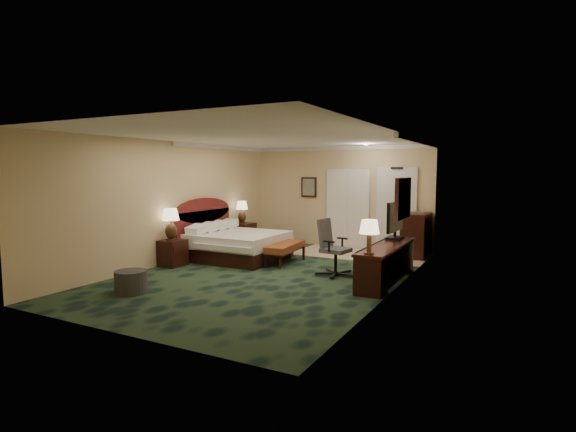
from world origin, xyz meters
The scene contains 25 objects.
floor centered at (0.00, 0.00, 0.00)m, with size 5.00×7.50×0.00m, color black.
ceiling centered at (0.00, 0.00, 2.70)m, with size 5.00×7.50×0.00m, color white.
wall_back centered at (0.00, 3.75, 1.35)m, with size 5.00×0.00×2.70m, color #D9B78B.
wall_front centered at (0.00, -3.75, 1.35)m, with size 5.00×0.00×2.70m, color #D9B78B.
wall_left centered at (-2.50, 0.00, 1.35)m, with size 0.00×7.50×2.70m, color #D9B78B.
wall_right centered at (2.50, 0.00, 1.35)m, with size 0.00×7.50×2.70m, color #D9B78B.
crown_molding centered at (0.00, 0.00, 2.65)m, with size 5.00×7.50×0.10m, color silver, non-canonical shape.
tile_patch centered at (0.90, 2.90, 0.01)m, with size 3.20×1.70×0.01m, color beige.
headboard centered at (-2.44, 1.00, 0.70)m, with size 0.12×2.00×1.40m, color #480913, non-canonical shape.
entry_door centered at (1.55, 3.72, 1.05)m, with size 1.02×0.06×2.18m, color silver.
closet_doors centered at (0.25, 3.71, 1.05)m, with size 1.20×0.06×2.10m, color silver.
wall_art centered at (-0.90, 3.71, 1.60)m, with size 0.45×0.06×0.55m, color #506D5C.
wall_mirror centered at (2.46, 0.60, 1.55)m, with size 0.05×0.95×0.75m, color white.
bed centered at (-1.42, 0.99, 0.31)m, with size 1.95×1.81×0.62m, color silver.
nightstand_near centered at (-2.25, -0.31, 0.28)m, with size 0.45×0.52×0.57m, color black.
nightstand_far centered at (-2.22, 2.36, 0.33)m, with size 0.53×0.60×0.66m, color black.
lamp_near centered at (-2.29, -0.31, 0.91)m, with size 0.36×0.36×0.68m, color black, non-canonical shape.
lamp_far centered at (-2.25, 2.38, 0.95)m, with size 0.31×0.31×0.59m, color black, non-canonical shape.
bed_bench centered at (-0.22, 1.05, 0.22)m, with size 0.46×1.32×0.45m, color brown.
ottoman centered at (-1.37, -2.31, 0.19)m, with size 0.53×0.53×0.38m, color #333333.
desk centered at (2.22, 0.45, 0.35)m, with size 0.52×2.41×0.69m, color black.
tv centered at (2.17, 1.21, 1.07)m, with size 0.08×0.97×0.75m, color black.
desk_lamp centered at (2.21, -0.61, 0.98)m, with size 0.33×0.33×0.58m, color black, non-canonical shape.
desk_chair centered at (1.20, 0.48, 0.56)m, with size 0.65×0.61×1.11m, color #484954, non-canonical shape.
minibar centered at (2.17, 3.20, 0.53)m, with size 0.55×0.99×1.05m, color black.
Camera 1 is at (4.42, -7.60, 2.04)m, focal length 28.00 mm.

